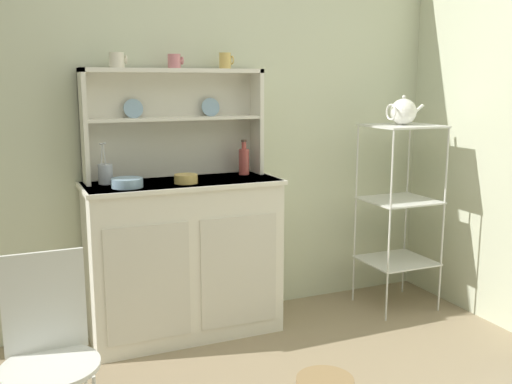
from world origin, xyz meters
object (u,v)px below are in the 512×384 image
object	(u,v)px
jam_bottle	(244,161)
wire_chair	(48,343)
cup_cream_0	(117,60)
utensil_jar	(105,174)
hutch_cabinet	(184,257)
bakers_rack	(400,195)
porcelain_teapot	(403,112)
hutch_shelf_unit	(173,114)
bowl_mixing_large	(127,183)

from	to	relation	value
jam_bottle	wire_chair	bearing A→B (deg)	-138.67
cup_cream_0	utensil_jar	world-z (taller)	cup_cream_0
hutch_cabinet	bakers_rack	world-z (taller)	bakers_rack
jam_bottle	porcelain_teapot	size ratio (longest dim) A/B	0.83
porcelain_teapot	hutch_shelf_unit	bearing A→B (deg)	168.03
jam_bottle	utensil_jar	xyz separation A→B (m)	(-0.83, -0.01, -0.03)
cup_cream_0	bakers_rack	bearing A→B (deg)	-8.49
hutch_cabinet	wire_chair	world-z (taller)	hutch_cabinet
hutch_shelf_unit	porcelain_teapot	distance (m)	1.44
hutch_cabinet	bowl_mixing_large	distance (m)	0.58
bakers_rack	bowl_mixing_large	xyz separation A→B (m)	(-1.74, 0.06, 0.19)
bakers_rack	utensil_jar	bearing A→B (deg)	173.34
cup_cream_0	bowl_mixing_large	xyz separation A→B (m)	(-0.01, -0.20, -0.65)
hutch_shelf_unit	bakers_rack	bearing A→B (deg)	-11.96
wire_chair	hutch_cabinet	bearing A→B (deg)	25.66
hutch_shelf_unit	bakers_rack	size ratio (longest dim) A/B	0.87
hutch_shelf_unit	cup_cream_0	xyz separation A→B (m)	(-0.32, -0.04, 0.30)
bowl_mixing_large	porcelain_teapot	bearing A→B (deg)	-2.05
bakers_rack	bowl_mixing_large	bearing A→B (deg)	177.95
wire_chair	porcelain_teapot	size ratio (longest dim) A/B	3.33
wire_chair	jam_bottle	world-z (taller)	jam_bottle
hutch_shelf_unit	bakers_rack	world-z (taller)	hutch_shelf_unit
hutch_shelf_unit	jam_bottle	world-z (taller)	hutch_shelf_unit
hutch_shelf_unit	wire_chair	size ratio (longest dim) A/B	1.23
jam_bottle	utensil_jar	size ratio (longest dim) A/B	0.91
hutch_cabinet	utensil_jar	world-z (taller)	utensil_jar
hutch_cabinet	bowl_mixing_large	world-z (taller)	bowl_mixing_large
hutch_cabinet	bowl_mixing_large	bearing A→B (deg)	-167.37
bakers_rack	cup_cream_0	size ratio (longest dim) A/B	12.61
jam_bottle	porcelain_teapot	world-z (taller)	porcelain_teapot
porcelain_teapot	cup_cream_0	bearing A→B (deg)	171.50
hutch_cabinet	jam_bottle	bearing A→B (deg)	11.76
hutch_cabinet	hutch_shelf_unit	size ratio (longest dim) A/B	1.07
hutch_shelf_unit	cup_cream_0	size ratio (longest dim) A/B	10.94
cup_cream_0	jam_bottle	size ratio (longest dim) A/B	0.45
hutch_cabinet	hutch_shelf_unit	xyz separation A→B (m)	(-0.00, 0.16, 0.82)
bakers_rack	utensil_jar	distance (m)	1.85
cup_cream_0	utensil_jar	xyz separation A→B (m)	(-0.10, -0.04, -0.61)
cup_cream_0	utensil_jar	bearing A→B (deg)	-155.61
hutch_shelf_unit	utensil_jar	distance (m)	0.53
cup_cream_0	bowl_mixing_large	bearing A→B (deg)	-93.11
hutch_cabinet	cup_cream_0	world-z (taller)	cup_cream_0
hutch_cabinet	utensil_jar	distance (m)	0.66
wire_chair	utensil_jar	world-z (taller)	utensil_jar
jam_bottle	utensil_jar	bearing A→B (deg)	-179.41
utensil_jar	porcelain_teapot	world-z (taller)	porcelain_teapot
hutch_cabinet	bakers_rack	xyz separation A→B (m)	(1.41, -0.14, 0.28)
hutch_shelf_unit	jam_bottle	distance (m)	0.51
bakers_rack	wire_chair	bearing A→B (deg)	-158.83
cup_cream_0	bowl_mixing_large	world-z (taller)	cup_cream_0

